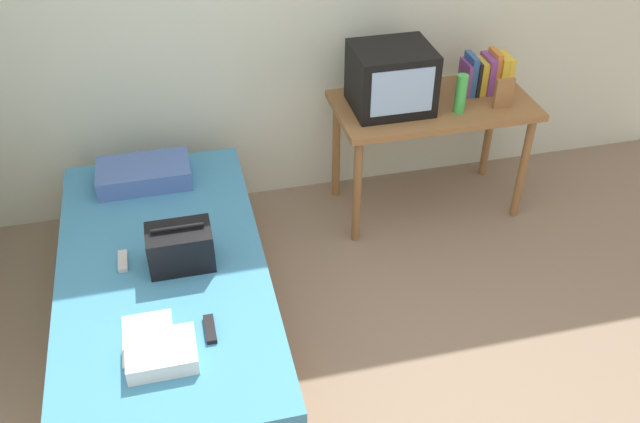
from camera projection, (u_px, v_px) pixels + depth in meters
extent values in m
cube|color=olive|center=(171.00, 317.00, 3.47)|extent=(1.00, 2.00, 0.31)
cube|color=teal|center=(164.00, 281.00, 3.32)|extent=(0.97, 1.94, 0.18)
cube|color=olive|center=(433.00, 105.00, 4.06)|extent=(1.16, 0.60, 0.04)
cylinder|color=olive|center=(357.00, 192.00, 4.00)|extent=(0.05, 0.05, 0.70)
cylinder|color=olive|center=(523.00, 168.00, 4.19)|extent=(0.05, 0.05, 0.70)
cylinder|color=olive|center=(336.00, 149.00, 4.37)|extent=(0.05, 0.05, 0.70)
cylinder|color=olive|center=(489.00, 129.00, 4.56)|extent=(0.05, 0.05, 0.70)
cube|color=black|center=(391.00, 78.00, 3.89)|extent=(0.44, 0.38, 0.36)
cube|color=#8CB2E0|center=(402.00, 92.00, 3.74)|extent=(0.35, 0.01, 0.26)
cylinder|color=green|center=(461.00, 94.00, 3.89)|extent=(0.06, 0.06, 0.23)
cube|color=#7A3D89|center=(465.00, 78.00, 4.08)|extent=(0.02, 0.16, 0.20)
cube|color=#2D5699|center=(470.00, 74.00, 4.07)|extent=(0.04, 0.15, 0.24)
cube|color=black|center=(474.00, 76.00, 4.09)|extent=(0.02, 0.16, 0.21)
cube|color=gold|center=(480.00, 76.00, 4.09)|extent=(0.04, 0.14, 0.20)
cube|color=#7A3D89|center=(487.00, 74.00, 4.10)|extent=(0.04, 0.16, 0.22)
cube|color=#CC7233|center=(493.00, 71.00, 4.10)|extent=(0.03, 0.14, 0.25)
cube|color=gold|center=(499.00, 72.00, 4.11)|extent=(0.04, 0.17, 0.22)
cube|color=gold|center=(505.00, 72.00, 4.12)|extent=(0.04, 0.17, 0.21)
cube|color=olive|center=(504.00, 93.00, 3.94)|extent=(0.11, 0.02, 0.18)
cube|color=#4766AD|center=(144.00, 174.00, 3.79)|extent=(0.50, 0.29, 0.11)
cube|color=black|center=(180.00, 247.00, 3.22)|extent=(0.30, 0.20, 0.20)
cylinder|color=black|center=(177.00, 228.00, 3.15)|extent=(0.24, 0.02, 0.02)
cube|color=white|center=(148.00, 337.00, 2.91)|extent=(0.21, 0.29, 0.01)
cube|color=black|center=(210.00, 329.00, 2.93)|extent=(0.04, 0.16, 0.02)
cube|color=#B7B7BC|center=(123.00, 261.00, 3.28)|extent=(0.04, 0.14, 0.02)
cube|color=white|center=(162.00, 353.00, 2.79)|extent=(0.28, 0.22, 0.08)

